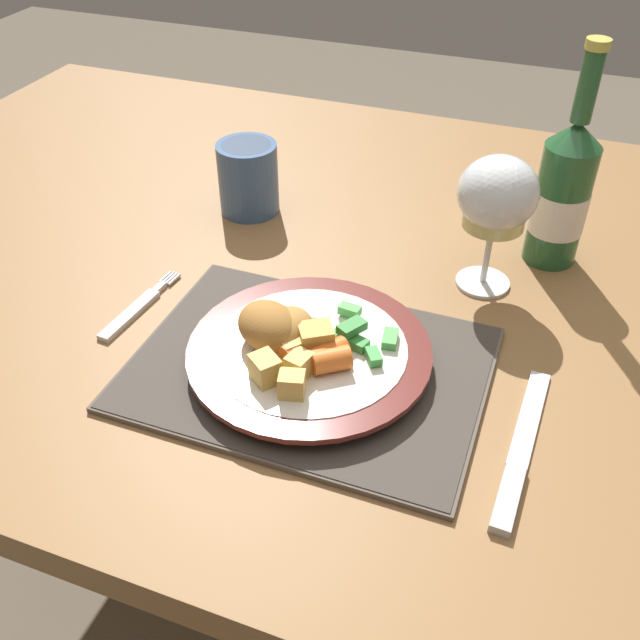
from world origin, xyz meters
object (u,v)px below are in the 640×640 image
at_px(fork, 136,309).
at_px(table_knife, 518,459).
at_px(dinner_plate, 309,354).
at_px(wine_glass, 497,199).
at_px(bottle, 563,193).
at_px(dining_table, 324,311).
at_px(drinking_cup, 248,177).

height_order(fork, table_knife, table_knife).
relative_size(dinner_plate, wine_glass, 1.53).
height_order(fork, bottle, bottle).
distance_m(table_knife, bottle, 0.34).
distance_m(dining_table, fork, 0.25).
height_order(table_knife, drinking_cup, drinking_cup).
xyz_separation_m(dining_table, bottle, (0.25, 0.09, 0.17)).
relative_size(dinner_plate, bottle, 0.93).
distance_m(wine_glass, bottle, 0.10).
bearing_deg(drinking_cup, bottle, 3.15).
relative_size(dinner_plate, fork, 1.79).
bearing_deg(drinking_cup, dinner_plate, -54.64).
bearing_deg(wine_glass, dining_table, -178.16).
bearing_deg(wine_glass, drinking_cup, 169.29).
bearing_deg(bottle, dining_table, -160.99).
bearing_deg(fork, table_knife, -9.00).
distance_m(dinner_plate, fork, 0.21).
bearing_deg(dining_table, dinner_plate, -73.66).
height_order(dinner_plate, fork, dinner_plate).
distance_m(dining_table, wine_glass, 0.27).
bearing_deg(bottle, dinner_plate, -124.87).
xyz_separation_m(table_knife, bottle, (-0.01, 0.33, 0.08)).
distance_m(table_knife, wine_glass, 0.28).
relative_size(table_knife, bottle, 0.77).
xyz_separation_m(dinner_plate, table_knife, (0.21, -0.05, -0.01)).
relative_size(dining_table, wine_glass, 9.00).
xyz_separation_m(dinner_plate, drinking_cup, (-0.18, 0.26, 0.03)).
height_order(table_knife, wine_glass, wine_glass).
height_order(table_knife, bottle, bottle).
bearing_deg(bottle, wine_glass, -127.89).
height_order(dining_table, wine_glass, wine_glass).
relative_size(dining_table, drinking_cup, 15.20).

